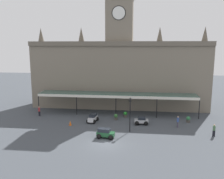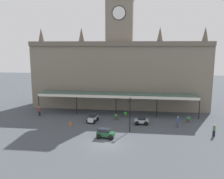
{
  "view_description": "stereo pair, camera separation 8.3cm",
  "coord_description": "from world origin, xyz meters",
  "px_view_note": "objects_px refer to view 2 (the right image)",
  "views": [
    {
      "loc": [
        3.86,
        -27.07,
        11.78
      ],
      "look_at": [
        0.0,
        5.97,
        5.57
      ],
      "focal_mm": 38.5,
      "sensor_mm": 36.0,
      "label": 1
    },
    {
      "loc": [
        3.94,
        -27.06,
        11.78
      ],
      "look_at": [
        0.0,
        5.97,
        5.57
      ],
      "focal_mm": 38.5,
      "sensor_mm": 36.0,
      "label": 2
    }
  ],
  "objects_px": {
    "pedestrian_crossing_forecourt": "(39,111)",
    "pedestrian_beside_cars": "(178,121)",
    "planter_forecourt_centre": "(188,119)",
    "planter_near_kerb": "(116,117)",
    "pedestrian_near_entrance": "(214,130)",
    "victorian_lamppost": "(130,111)",
    "car_green_estate": "(105,134)",
    "car_white_estate": "(93,118)",
    "traffic_cone": "(70,123)",
    "car_silver_sedan": "(141,121)",
    "planter_by_canopy": "(125,114)"
  },
  "relations": [
    {
      "from": "car_white_estate",
      "to": "planter_near_kerb",
      "type": "relative_size",
      "value": 2.44
    },
    {
      "from": "pedestrian_near_entrance",
      "to": "planter_by_canopy",
      "type": "distance_m",
      "value": 13.91
    },
    {
      "from": "planter_near_kerb",
      "to": "car_green_estate",
      "type": "bearing_deg",
      "value": -94.2
    },
    {
      "from": "car_silver_sedan",
      "to": "victorian_lamppost",
      "type": "distance_m",
      "value": 4.42
    },
    {
      "from": "car_green_estate",
      "to": "planter_by_canopy",
      "type": "distance_m",
      "value": 9.45
    },
    {
      "from": "car_silver_sedan",
      "to": "car_white_estate",
      "type": "relative_size",
      "value": 0.9
    },
    {
      "from": "planter_near_kerb",
      "to": "planter_forecourt_centre",
      "type": "height_order",
      "value": "same"
    },
    {
      "from": "car_silver_sedan",
      "to": "traffic_cone",
      "type": "relative_size",
      "value": 2.98
    },
    {
      "from": "pedestrian_beside_cars",
      "to": "victorian_lamppost",
      "type": "xyz_separation_m",
      "value": [
        -6.81,
        -2.63,
        2.08
      ]
    },
    {
      "from": "pedestrian_beside_cars",
      "to": "victorian_lamppost",
      "type": "bearing_deg",
      "value": -158.91
    },
    {
      "from": "planter_forecourt_centre",
      "to": "pedestrian_near_entrance",
      "type": "bearing_deg",
      "value": -68.18
    },
    {
      "from": "planter_by_canopy",
      "to": "planter_near_kerb",
      "type": "bearing_deg",
      "value": -132.54
    },
    {
      "from": "car_green_estate",
      "to": "victorian_lamppost",
      "type": "distance_m",
      "value": 4.69
    },
    {
      "from": "pedestrian_beside_cars",
      "to": "traffic_cone",
      "type": "xyz_separation_m",
      "value": [
        -15.71,
        -1.02,
        -0.56
      ]
    },
    {
      "from": "planter_near_kerb",
      "to": "planter_forecourt_centre",
      "type": "distance_m",
      "value": 11.19
    },
    {
      "from": "pedestrian_beside_cars",
      "to": "planter_near_kerb",
      "type": "distance_m",
      "value": 9.57
    },
    {
      "from": "victorian_lamppost",
      "to": "planter_forecourt_centre",
      "type": "xyz_separation_m",
      "value": [
        8.76,
        5.06,
        -2.5
      ]
    },
    {
      "from": "car_green_estate",
      "to": "pedestrian_near_entrance",
      "type": "bearing_deg",
      "value": 8.99
    },
    {
      "from": "pedestrian_near_entrance",
      "to": "planter_forecourt_centre",
      "type": "distance_m",
      "value": 5.95
    },
    {
      "from": "pedestrian_crossing_forecourt",
      "to": "victorian_lamppost",
      "type": "relative_size",
      "value": 0.35
    },
    {
      "from": "car_green_estate",
      "to": "car_silver_sedan",
      "type": "relative_size",
      "value": 1.12
    },
    {
      "from": "car_green_estate",
      "to": "car_white_estate",
      "type": "height_order",
      "value": "same"
    },
    {
      "from": "pedestrian_beside_cars",
      "to": "car_white_estate",
      "type": "bearing_deg",
      "value": 175.64
    },
    {
      "from": "car_silver_sedan",
      "to": "planter_near_kerb",
      "type": "bearing_deg",
      "value": 156.43
    },
    {
      "from": "planter_near_kerb",
      "to": "traffic_cone",
      "type": "bearing_deg",
      "value": -151.96
    },
    {
      "from": "car_silver_sedan",
      "to": "victorian_lamppost",
      "type": "height_order",
      "value": "victorian_lamppost"
    },
    {
      "from": "traffic_cone",
      "to": "planter_forecourt_centre",
      "type": "relative_size",
      "value": 0.73
    },
    {
      "from": "victorian_lamppost",
      "to": "traffic_cone",
      "type": "bearing_deg",
      "value": 169.78
    },
    {
      "from": "planter_near_kerb",
      "to": "planter_by_canopy",
      "type": "distance_m",
      "value": 2.09
    },
    {
      "from": "victorian_lamppost",
      "to": "planter_near_kerb",
      "type": "distance_m",
      "value": 6.14
    },
    {
      "from": "car_green_estate",
      "to": "car_white_estate",
      "type": "distance_m",
      "value": 6.9
    },
    {
      "from": "pedestrian_beside_cars",
      "to": "planter_forecourt_centre",
      "type": "height_order",
      "value": "pedestrian_beside_cars"
    },
    {
      "from": "pedestrian_beside_cars",
      "to": "planter_near_kerb",
      "type": "height_order",
      "value": "pedestrian_beside_cars"
    },
    {
      "from": "car_silver_sedan",
      "to": "pedestrian_beside_cars",
      "type": "distance_m",
      "value": 5.29
    },
    {
      "from": "traffic_cone",
      "to": "planter_forecourt_centre",
      "type": "xyz_separation_m",
      "value": [
        17.65,
        3.46,
        0.14
      ]
    },
    {
      "from": "car_silver_sedan",
      "to": "pedestrian_beside_cars",
      "type": "height_order",
      "value": "pedestrian_beside_cars"
    },
    {
      "from": "pedestrian_crossing_forecourt",
      "to": "planter_forecourt_centre",
      "type": "bearing_deg",
      "value": -1.41
    },
    {
      "from": "pedestrian_crossing_forecourt",
      "to": "traffic_cone",
      "type": "distance_m",
      "value": 7.69
    },
    {
      "from": "pedestrian_near_entrance",
      "to": "car_white_estate",
      "type": "bearing_deg",
      "value": 166.5
    },
    {
      "from": "pedestrian_beside_cars",
      "to": "car_silver_sedan",
      "type": "bearing_deg",
      "value": 172.78
    },
    {
      "from": "pedestrian_near_entrance",
      "to": "victorian_lamppost",
      "type": "distance_m",
      "value": 11.17
    },
    {
      "from": "car_green_estate",
      "to": "planter_near_kerb",
      "type": "height_order",
      "value": "car_green_estate"
    },
    {
      "from": "pedestrian_beside_cars",
      "to": "planter_by_canopy",
      "type": "bearing_deg",
      "value": 153.22
    },
    {
      "from": "car_green_estate",
      "to": "car_silver_sedan",
      "type": "distance_m",
      "value": 7.51
    },
    {
      "from": "pedestrian_crossing_forecourt",
      "to": "victorian_lamppost",
      "type": "distance_m",
      "value": 16.55
    },
    {
      "from": "car_white_estate",
      "to": "victorian_lamppost",
      "type": "bearing_deg",
      "value": -31.36
    },
    {
      "from": "pedestrian_crossing_forecourt",
      "to": "pedestrian_beside_cars",
      "type": "height_order",
      "value": "same"
    },
    {
      "from": "planter_by_canopy",
      "to": "planter_forecourt_centre",
      "type": "bearing_deg",
      "value": -8.86
    },
    {
      "from": "pedestrian_crossing_forecourt",
      "to": "pedestrian_beside_cars",
      "type": "relative_size",
      "value": 1.0
    },
    {
      "from": "car_white_estate",
      "to": "pedestrian_crossing_forecourt",
      "type": "bearing_deg",
      "value": 167.8
    }
  ]
}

